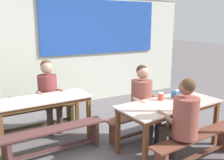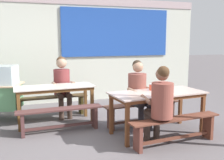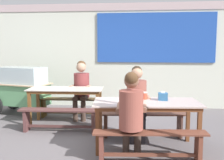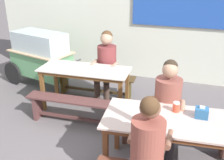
% 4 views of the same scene
% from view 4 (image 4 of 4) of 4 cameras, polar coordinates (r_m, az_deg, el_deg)
% --- Properties ---
extents(ground_plane, '(40.00, 40.00, 0.00)m').
position_cam_4_polar(ground_plane, '(4.01, -0.99, -13.97)').
color(ground_plane, '#605A5C').
extents(backdrop_wall, '(7.32, 0.23, 2.82)m').
position_cam_4_polar(backdrop_wall, '(6.01, 8.48, 13.99)').
color(backdrop_wall, silver).
rests_on(backdrop_wall, ground_plane).
extents(dining_table_far, '(1.60, 0.70, 0.77)m').
position_cam_4_polar(dining_table_far, '(4.71, -5.81, 1.43)').
color(dining_table_far, beige).
rests_on(dining_table_far, ground_plane).
extents(dining_table_near, '(1.75, 0.90, 0.77)m').
position_cam_4_polar(dining_table_near, '(3.27, 13.30, -9.29)').
color(dining_table_near, '#C3ABA0').
rests_on(dining_table_near, ground_plane).
extents(bench_far_back, '(1.60, 0.37, 0.45)m').
position_cam_4_polar(bench_far_back, '(5.32, -3.55, -0.41)').
color(bench_far_back, '#46351B').
rests_on(bench_far_back, ground_plane).
extents(bench_far_front, '(1.58, 0.33, 0.45)m').
position_cam_4_polar(bench_far_front, '(4.42, -8.14, -5.73)').
color(bench_far_front, '#51302E').
rests_on(bench_far_front, ground_plane).
extents(bench_near_back, '(1.62, 0.40, 0.45)m').
position_cam_4_polar(bench_near_back, '(3.95, 12.88, -10.07)').
color(bench_near_back, brown).
rests_on(bench_near_back, ground_plane).
extents(food_cart, '(1.77, 1.06, 1.16)m').
position_cam_4_polar(food_cart, '(5.89, -14.93, 5.06)').
color(food_cart, '#61A26A').
rests_on(food_cart, ground_plane).
extents(person_right_near_table, '(0.48, 0.58, 1.31)m').
position_cam_4_polar(person_right_near_table, '(3.67, 11.62, -4.53)').
color(person_right_near_table, '#272429').
rests_on(person_right_near_table, ground_plane).
extents(person_near_front, '(0.46, 0.55, 1.31)m').
position_cam_4_polar(person_near_front, '(2.85, 7.74, -13.18)').
color(person_near_front, '#41322B').
rests_on(person_near_front, ground_plane).
extents(person_center_facing, '(0.48, 0.58, 1.33)m').
position_cam_4_polar(person_center_facing, '(5.03, -1.26, 3.95)').
color(person_center_facing, '#423128').
rests_on(person_center_facing, ground_plane).
extents(tissue_box, '(0.15, 0.12, 0.15)m').
position_cam_4_polar(tissue_box, '(3.33, 18.47, -6.59)').
color(tissue_box, '#295C8D').
rests_on(tissue_box, dining_table_near).
extents(condiment_jar, '(0.09, 0.09, 0.12)m').
position_cam_4_polar(condiment_jar, '(3.37, 13.44, -5.57)').
color(condiment_jar, '#DD4B32').
rests_on(condiment_jar, dining_table_near).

